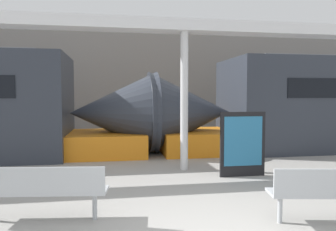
{
  "coord_description": "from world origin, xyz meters",
  "views": [
    {
      "loc": [
        -1.25,
        -3.68,
        1.85
      ],
      "look_at": [
        0.0,
        3.78,
        1.4
      ],
      "focal_mm": 35.0,
      "sensor_mm": 36.0,
      "label": 1
    }
  ],
  "objects_px": {
    "bench_far": "(42,188)",
    "poster_board": "(243,144)",
    "bench_near": "(328,190)",
    "support_column_near": "(184,102)"
  },
  "relations": [
    {
      "from": "support_column_near",
      "to": "bench_far",
      "type": "bearing_deg",
      "value": -132.47
    },
    {
      "from": "poster_board",
      "to": "bench_near",
      "type": "bearing_deg",
      "value": -88.43
    },
    {
      "from": "bench_near",
      "to": "bench_far",
      "type": "relative_size",
      "value": 0.87
    },
    {
      "from": "bench_near",
      "to": "poster_board",
      "type": "relative_size",
      "value": 1.12
    },
    {
      "from": "bench_far",
      "to": "poster_board",
      "type": "height_order",
      "value": "poster_board"
    },
    {
      "from": "bench_near",
      "to": "bench_far",
      "type": "bearing_deg",
      "value": 179.01
    },
    {
      "from": "poster_board",
      "to": "bench_far",
      "type": "bearing_deg",
      "value": -151.81
    },
    {
      "from": "bench_far",
      "to": "support_column_near",
      "type": "xyz_separation_m",
      "value": [
        2.8,
        3.06,
        1.2
      ]
    },
    {
      "from": "support_column_near",
      "to": "bench_near",
      "type": "bearing_deg",
      "value": -71.97
    },
    {
      "from": "bench_near",
      "to": "poster_board",
      "type": "distance_m",
      "value": 2.93
    }
  ]
}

